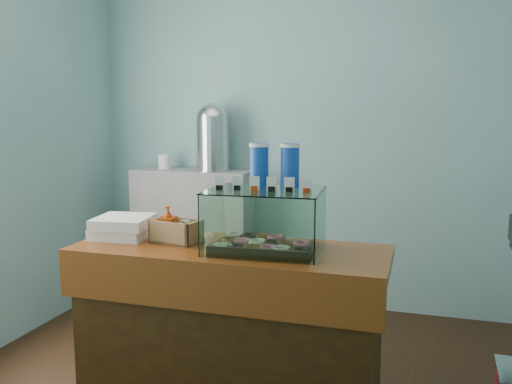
% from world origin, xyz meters
% --- Properties ---
extents(room_shell, '(3.54, 3.04, 2.82)m').
position_xyz_m(room_shell, '(0.03, 0.01, 1.71)').
color(room_shell, '#6F9FA3').
rests_on(room_shell, ground).
extents(counter, '(1.60, 0.60, 0.90)m').
position_xyz_m(counter, '(0.00, -0.25, 0.46)').
color(counter, '#41280C').
rests_on(counter, ground).
extents(back_shelf, '(1.00, 0.32, 1.10)m').
position_xyz_m(back_shelf, '(-0.90, 1.32, 0.55)').
color(back_shelf, '#959598').
rests_on(back_shelf, ground).
extents(display_case, '(0.58, 0.44, 0.52)m').
position_xyz_m(display_case, '(0.19, -0.23, 1.06)').
color(display_case, '#352010').
rests_on(display_case, counter).
extents(condiment_crate, '(0.27, 0.20, 0.19)m').
position_xyz_m(condiment_crate, '(-0.32, -0.23, 0.97)').
color(condiment_crate, tan).
rests_on(condiment_crate, counter).
extents(pastry_boxes, '(0.33, 0.33, 0.12)m').
position_xyz_m(pastry_boxes, '(-0.63, -0.22, 0.96)').
color(pastry_boxes, white).
rests_on(pastry_boxes, counter).
extents(coffee_urn, '(0.30, 0.30, 0.55)m').
position_xyz_m(coffee_urn, '(-0.71, 1.32, 1.39)').
color(coffee_urn, silver).
rests_on(coffee_urn, back_shelf).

